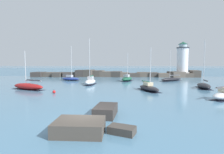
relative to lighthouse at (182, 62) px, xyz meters
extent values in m
plane|color=teal|center=(-25.75, -51.30, -5.49)|extent=(600.00, 600.00, 0.00)
cube|color=teal|center=(-25.75, 59.37, -5.49)|extent=(400.00, 116.00, 0.01)
cube|color=#383330|center=(-53.20, -1.10, -4.63)|extent=(3.84, 5.50, 1.72)
cube|color=#4C443D|center=(-48.78, -0.41, -4.69)|extent=(5.15, 5.15, 1.60)
cube|color=#423D38|center=(-45.62, -1.31, -4.67)|extent=(3.23, 5.32, 1.64)
cube|color=#383330|center=(-41.73, -0.46, -4.67)|extent=(5.76, 5.13, 1.64)
cube|color=#383330|center=(-37.69, 0.10, -4.28)|extent=(3.07, 5.46, 2.42)
cube|color=#4C443D|center=(-34.42, -0.70, -4.20)|extent=(4.07, 4.81, 2.59)
cube|color=#4C443D|center=(-31.15, 0.16, -4.34)|extent=(4.83, 4.56, 2.30)
cube|color=brown|center=(-27.92, -0.30, -4.52)|extent=(4.83, 4.77, 1.93)
cube|color=#423D38|center=(-24.24, -0.92, -4.48)|extent=(4.61, 4.66, 2.01)
cube|color=brown|center=(-21.42, 0.01, -4.70)|extent=(4.01, 4.82, 1.58)
cube|color=#423D38|center=(-17.80, -0.52, -4.81)|extent=(4.14, 4.22, 1.36)
cube|color=brown|center=(-14.10, -0.20, -4.63)|extent=(5.07, 3.64, 1.73)
cube|color=#423D38|center=(-10.66, -0.40, -4.67)|extent=(3.68, 3.81, 1.63)
cube|color=brown|center=(-6.72, -0.51, -4.82)|extent=(5.27, 5.52, 1.34)
cube|color=brown|center=(-2.46, -0.66, -4.51)|extent=(5.38, 6.26, 1.97)
cube|color=brown|center=(1.03, -0.54, -4.76)|extent=(4.71, 5.13, 1.45)
cube|color=#4C443D|center=(4.47, -0.06, -4.28)|extent=(3.28, 5.69, 2.43)
cylinder|color=gray|center=(0.00, 0.00, -4.59)|extent=(5.22, 5.22, 1.80)
cylinder|color=white|center=(0.00, 0.00, 0.65)|extent=(3.87, 3.87, 8.68)
cylinder|color=#232328|center=(0.00, 0.00, 5.11)|extent=(4.45, 4.45, 0.25)
cylinder|color=silver|center=(0.00, 0.00, 5.81)|extent=(2.71, 2.71, 1.15)
cone|color=#194C38|center=(0.00, 0.00, 6.84)|extent=(3.29, 3.29, 0.90)
cube|color=#383330|center=(-24.28, -48.72, -5.00)|extent=(2.26, 3.35, 0.98)
cube|color=#423D38|center=(-22.80, -52.92, -5.22)|extent=(2.15, 1.71, 0.54)
cube|color=#4C443D|center=(-25.83, -52.99, -5.01)|extent=(3.54, 2.64, 0.96)
ellipsoid|color=black|center=(-8.36, -15.24, -5.01)|extent=(7.49, 5.81, 0.95)
cube|color=black|center=(-8.36, -15.24, -5.47)|extent=(7.14, 5.56, 0.03)
cylinder|color=silver|center=(-8.85, -15.57, -0.72)|extent=(0.12, 0.12, 7.65)
cylinder|color=#BCBCC1|center=(-7.06, -14.36, -3.99)|extent=(3.65, 2.49, 0.10)
cube|color=#4C4C51|center=(-7.06, -14.36, -3.89)|extent=(3.16, 2.21, 0.20)
ellipsoid|color=navy|center=(-37.34, -14.72, -5.02)|extent=(6.09, 3.81, 0.93)
cube|color=black|center=(-37.34, -14.72, -5.47)|extent=(5.81, 3.68, 0.03)
cube|color=#B2B2B7|center=(-37.61, -14.62, -4.24)|extent=(1.99, 1.64, 0.64)
cylinder|color=silver|center=(-36.93, -14.85, -0.02)|extent=(0.12, 0.12, 9.07)
cylinder|color=#BCBCC1|center=(-38.42, -14.35, -4.01)|extent=(3.02, 1.10, 0.10)
cube|color=#4C4C51|center=(-38.42, -14.35, -3.91)|extent=(2.60, 1.05, 0.20)
ellipsoid|color=white|center=(-29.84, -24.51, -4.86)|extent=(2.62, 5.93, 1.25)
cube|color=black|center=(-29.84, -24.51, -5.47)|extent=(2.55, 5.64, 0.03)
cube|color=#B2B2B7|center=(-29.81, -24.22, -3.92)|extent=(1.29, 1.83, 0.64)
cylinder|color=silver|center=(-29.89, -24.94, 0.45)|extent=(0.12, 0.12, 9.37)
cylinder|color=#BCBCC1|center=(-29.72, -23.36, -3.69)|extent=(0.44, 3.16, 0.10)
cube|color=#1E664C|center=(-29.72, -23.36, -3.59)|extent=(0.49, 2.69, 0.20)
ellipsoid|color=maroon|center=(-40.39, -32.75, -4.89)|extent=(7.62, 4.64, 1.20)
cube|color=black|center=(-40.39, -32.75, -5.47)|extent=(7.26, 4.46, 0.03)
cylinder|color=silver|center=(-40.90, -32.53, -1.24)|extent=(0.12, 0.12, 6.10)
cylinder|color=#BCBCC1|center=(-39.01, -33.33, -3.74)|extent=(3.83, 1.70, 0.10)
cube|color=#4C4C51|center=(-39.01, -33.33, -3.64)|extent=(3.30, 1.55, 0.20)
cylinder|color=#BCBCC1|center=(-9.21, -41.07, -3.83)|extent=(2.50, 1.60, 0.10)
cube|color=#4C4C51|center=(-9.21, -41.07, -3.73)|extent=(2.19, 1.45, 0.20)
ellipsoid|color=black|center=(-6.18, -29.73, -4.97)|extent=(3.25, 6.04, 1.04)
cube|color=black|center=(-6.18, -29.73, -5.47)|extent=(3.15, 5.76, 0.03)
cylinder|color=silver|center=(-6.09, -29.31, -0.15)|extent=(0.12, 0.12, 8.60)
cylinder|color=#BCBCC1|center=(-6.41, -30.85, -3.90)|extent=(0.75, 3.10, 0.10)
cube|color=#4C4C51|center=(-6.41, -30.85, -3.80)|extent=(0.75, 2.66, 0.20)
ellipsoid|color=black|center=(-17.62, -33.14, -5.04)|extent=(3.89, 6.65, 0.90)
cube|color=black|center=(-17.62, -33.14, -5.47)|extent=(3.75, 6.34, 0.03)
cube|color=beige|center=(-17.72, -32.84, -4.27)|extent=(1.64, 2.15, 0.64)
cylinder|color=silver|center=(-17.47, -33.60, -1.14)|extent=(0.12, 0.12, 6.89)
cylinder|color=#BCBCC1|center=(-18.02, -31.94, -4.04)|extent=(1.19, 3.35, 0.10)
cube|color=#1E664C|center=(-18.02, -31.94, -3.94)|extent=(1.12, 2.88, 0.20)
ellipsoid|color=#195138|center=(-20.85, -15.61, -4.90)|extent=(4.30, 6.37, 1.17)
cube|color=black|center=(-20.85, -15.61, -5.47)|extent=(4.15, 6.07, 0.03)
cube|color=#B2B2B7|center=(-20.96, -15.88, -4.00)|extent=(1.82, 2.12, 0.64)
cylinder|color=silver|center=(-20.69, -15.19, -0.95)|extent=(0.12, 0.12, 6.75)
cylinder|color=#BCBCC1|center=(-21.28, -16.71, -3.77)|extent=(1.29, 3.08, 0.10)
cube|color=#4C4C51|center=(-21.28, -16.71, -3.67)|extent=(1.20, 2.66, 0.20)
sphere|color=red|center=(-33.86, -36.75, -5.23)|extent=(0.51, 0.51, 0.51)
cylinder|color=black|center=(-33.86, -36.75, -4.88)|extent=(0.04, 0.04, 0.20)
camera|label=1|loc=(-22.98, -65.01, -0.49)|focal=28.00mm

